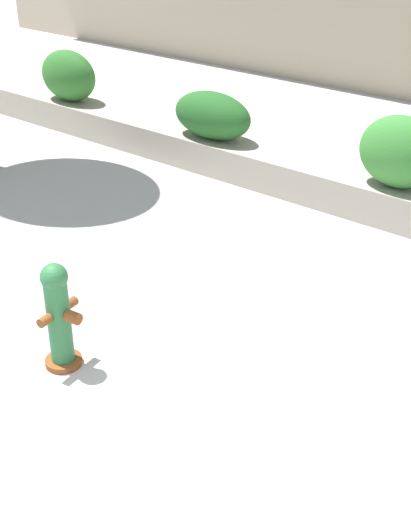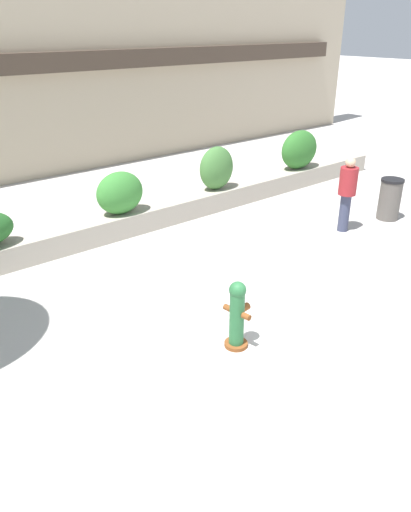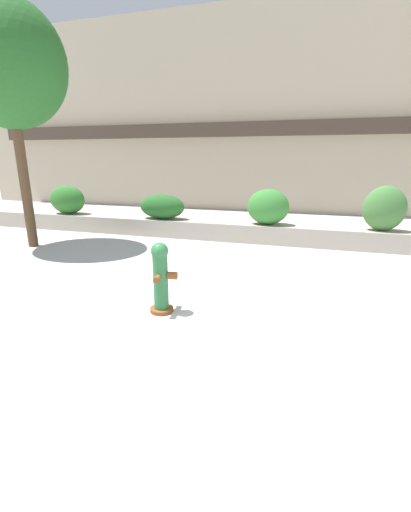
{
  "view_description": "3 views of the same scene",
  "coord_description": "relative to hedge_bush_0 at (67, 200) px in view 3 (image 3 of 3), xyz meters",
  "views": [
    {
      "loc": [
        3.63,
        -2.3,
        4.11
      ],
      "look_at": [
        -0.45,
        2.7,
        0.65
      ],
      "focal_mm": 50.0,
      "sensor_mm": 36.0,
      "label": 1
    },
    {
      "loc": [
        -5.2,
        -3.4,
        4.41
      ],
      "look_at": [
        -0.37,
        2.46,
        0.84
      ],
      "focal_mm": 35.0,
      "sensor_mm": 36.0,
      "label": 2
    },
    {
      "loc": [
        1.12,
        -3.27,
        2.26
      ],
      "look_at": [
        -0.62,
        2.5,
        0.52
      ],
      "focal_mm": 24.0,
      "sensor_mm": 36.0,
      "label": 3
    }
  ],
  "objects": [
    {
      "name": "fire_hydrant",
      "position": [
        5.42,
        -4.89,
        -0.4
      ],
      "size": [
        0.45,
        0.48,
        1.08
      ],
      "color": "brown",
      "rests_on": "ground"
    },
    {
      "name": "planter_wall_low",
      "position": [
        6.31,
        0.0,
        -0.7
      ],
      "size": [
        18.0,
        0.7,
        0.5
      ],
      "primitive_type": "cube",
      "color": "#ADA393",
      "rests_on": "ground"
    },
    {
      "name": "ground_plane",
      "position": [
        6.31,
        -6.0,
        -0.95
      ],
      "size": [
        120.0,
        120.0,
        0.0
      ],
      "primitive_type": "plane",
      "color": "#BCB7B2"
    },
    {
      "name": "hedge_bush_3",
      "position": [
        9.21,
        0.0,
        0.1
      ],
      "size": [
        1.0,
        0.59,
        1.1
      ],
      "primitive_type": "ellipsoid",
      "color": "#427538",
      "rests_on": "planter_wall_low"
    },
    {
      "name": "building_facade",
      "position": [
        6.31,
        5.98,
        3.04
      ],
      "size": [
        30.0,
        1.36,
        8.0
      ],
      "color": "tan",
      "rests_on": "ground"
    },
    {
      "name": "hedge_bush_0",
      "position": [
        0.0,
        0.0,
        0.0
      ],
      "size": [
        1.21,
        0.68,
        0.9
      ],
      "primitive_type": "ellipsoid",
      "color": "#2D6B28",
      "rests_on": "planter_wall_low"
    },
    {
      "name": "hedge_bush_2",
      "position": [
        6.39,
        0.0,
        0.03
      ],
      "size": [
        1.11,
        0.7,
        0.95
      ],
      "primitive_type": "ellipsoid",
      "color": "#387F33",
      "rests_on": "planter_wall_low"
    },
    {
      "name": "hedge_bush_1",
      "position": [
        3.29,
        0.0,
        -0.09
      ],
      "size": [
        1.38,
        0.7,
        0.72
      ],
      "primitive_type": "ellipsoid",
      "color": "#235B23",
      "rests_on": "planter_wall_low"
    },
    {
      "name": "street_tree",
      "position": [
        0.54,
        -2.2,
        3.34
      ],
      "size": [
        2.72,
        2.44,
        5.74
      ],
      "color": "brown",
      "rests_on": "ground"
    }
  ]
}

